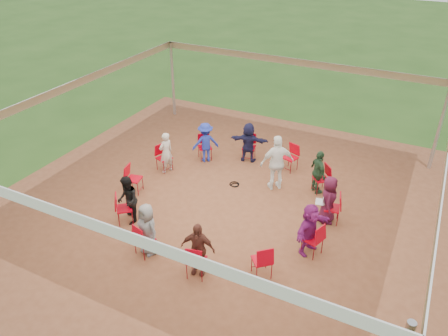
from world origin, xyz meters
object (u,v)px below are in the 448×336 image
at_px(chair_9, 196,260).
at_px(person_seated_7, 198,249).
at_px(chair_1, 321,179).
at_px(laptop, 322,200).
at_px(chair_5, 164,158).
at_px(person_seated_4, 166,153).
at_px(chair_7, 124,208).
at_px(person_seated_0, 328,200).
at_px(chair_0, 332,208).
at_px(chair_10, 262,260).
at_px(person_seated_3, 206,142).
at_px(chair_11, 313,239).
at_px(person_seated_1, 318,172).
at_px(chair_2, 290,158).
at_px(cable_coil, 235,184).
at_px(person_seated_6, 148,229).
at_px(standing_person, 277,163).
at_px(chair_6, 134,179).
at_px(person_seated_2, 248,142).
at_px(person_seated_5, 128,200).
at_px(chair_3, 249,147).
at_px(person_seated_8, 310,229).
at_px(chair_4, 205,147).

height_order(chair_9, person_seated_7, person_seated_7).
height_order(chair_1, laptop, chair_1).
height_order(chair_5, person_seated_4, person_seated_4).
bearing_deg(chair_1, chair_5, 60.00).
xyz_separation_m(chair_7, person_seated_0, (4.88, 2.53, 0.25)).
distance_m(chair_0, chair_7, 5.61).
xyz_separation_m(chair_10, person_seated_3, (-3.81, 4.22, 0.25)).
xyz_separation_m(chair_11, person_seated_1, (-0.70, 2.76, 0.25)).
bearing_deg(chair_2, person_seated_1, 160.50).
xyz_separation_m(cable_coil, laptop, (2.88, -0.55, 0.63)).
height_order(person_seated_6, cable_coil, person_seated_6).
bearing_deg(chair_11, standing_person, 55.73).
relative_size(chair_6, cable_coil, 2.67).
distance_m(chair_0, person_seated_0, 0.28).
bearing_deg(chair_11, chair_2, 45.00).
relative_size(chair_11, person_seated_2, 0.65).
relative_size(chair_0, person_seated_2, 0.65).
bearing_deg(person_seated_5, person_seated_4, 150.00).
relative_size(chair_0, chair_3, 1.00).
distance_m(person_seated_0, person_seated_1, 1.44).
bearing_deg(person_seated_5, person_seated_2, 120.00).
bearing_deg(cable_coil, person_seated_7, -76.81).
relative_size(chair_9, chair_10, 1.00).
distance_m(chair_1, person_seated_5, 5.69).
relative_size(person_seated_0, person_seated_2, 1.00).
xyz_separation_m(chair_2, chair_7, (-3.05, -4.71, 0.00)).
distance_m(chair_3, person_seated_6, 5.50).
relative_size(chair_5, person_seated_1, 0.65).
relative_size(chair_0, person_seated_5, 0.65).
height_order(chair_0, chair_5, same).
bearing_deg(person_seated_6, chair_9, 10.50).
height_order(person_seated_1, person_seated_8, same).
relative_size(person_seated_1, person_seated_4, 1.00).
bearing_deg(person_seated_5, chair_7, -90.00).
xyz_separation_m(person_seated_5, person_seated_7, (2.65, -0.85, 0.00)).
relative_size(chair_2, person_seated_2, 0.65).
xyz_separation_m(chair_4, person_seated_2, (1.36, 0.57, 0.25)).
xyz_separation_m(chair_3, standing_person, (1.49, -1.31, 0.44)).
height_order(chair_9, person_seated_1, person_seated_1).
xyz_separation_m(chair_3, cable_coil, (0.30, -1.74, -0.43)).
bearing_deg(laptop, chair_6, 90.00).
xyz_separation_m(chair_0, cable_coil, (-3.15, 0.49, -0.43)).
bearing_deg(chair_10, chair_9, 165.00).
xyz_separation_m(chair_6, cable_coil, (2.53, 1.71, -0.43)).
bearing_deg(chair_0, laptop, 90.00).
xyz_separation_m(chair_0, chair_1, (-0.68, 1.34, 0.00)).
distance_m(chair_10, person_seated_8, 1.50).
relative_size(person_seated_3, cable_coil, 4.12).
bearing_deg(cable_coil, person_seated_5, -120.56).
distance_m(chair_4, person_seated_4, 1.50).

